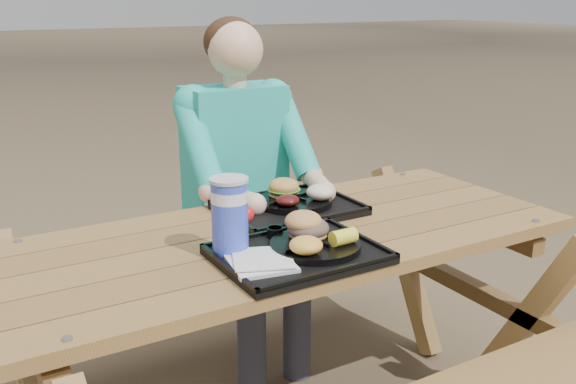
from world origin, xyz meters
TOP-DOWN VIEW (x-y plane):
  - picnic_table at (0.00, 0.00)m, footprint 1.80×1.49m
  - tray_near at (-0.09, -0.20)m, footprint 0.45×0.35m
  - tray_far at (0.10, 0.17)m, footprint 0.45×0.35m
  - plate_near at (-0.03, -0.21)m, footprint 0.26×0.26m
  - plate_far at (0.13, 0.18)m, footprint 0.26×0.26m
  - napkin_stack at (-0.22, -0.23)m, footprint 0.19×0.19m
  - soda_cup at (-0.25, -0.10)m, footprint 0.10×0.10m
  - condiment_bbq at (-0.08, -0.07)m, footprint 0.05×0.05m
  - condiment_mustard at (-0.02, -0.08)m, footprint 0.05×0.05m
  - sandwich at (-0.02, -0.16)m, footprint 0.12×0.12m
  - mac_cheese at (-0.10, -0.26)m, footprint 0.09×0.09m
  - corn_cob at (0.03, -0.26)m, footprint 0.08×0.08m
  - cutlery_far at (-0.08, 0.17)m, footprint 0.05×0.15m
  - burger at (0.11, 0.22)m, footprint 0.11×0.11m
  - baked_beans at (0.07, 0.12)m, footprint 0.08×0.08m
  - potato_salad at (0.20, 0.12)m, footprint 0.10×0.10m
  - diner at (0.11, 0.59)m, footprint 0.48×0.84m

SIDE VIEW (x-z plane):
  - picnic_table at x=0.00m, z-range 0.00..0.75m
  - diner at x=0.11m, z-range 0.00..1.28m
  - tray_near at x=-0.09m, z-range 0.75..0.77m
  - tray_far at x=0.10m, z-range 0.75..0.77m
  - cutlery_far at x=-0.08m, z-range 0.77..0.78m
  - napkin_stack at x=-0.22m, z-range 0.77..0.79m
  - plate_near at x=-0.03m, z-range 0.77..0.79m
  - plate_far at x=0.13m, z-range 0.77..0.79m
  - condiment_mustard at x=-0.02m, z-range 0.77..0.80m
  - condiment_bbq at x=-0.08m, z-range 0.77..0.80m
  - baked_beans at x=0.07m, z-range 0.79..0.83m
  - corn_cob at x=0.03m, z-range 0.79..0.83m
  - mac_cheese at x=-0.10m, z-range 0.79..0.84m
  - potato_salad at x=0.20m, z-range 0.79..0.84m
  - burger at x=0.11m, z-range 0.79..0.89m
  - sandwich at x=-0.02m, z-range 0.79..0.91m
  - soda_cup at x=-0.25m, z-range 0.77..0.98m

